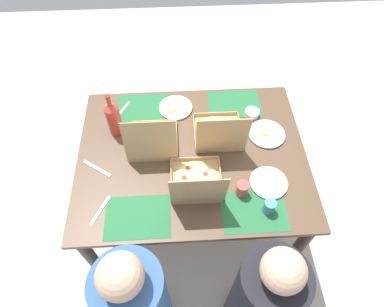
{
  "coord_description": "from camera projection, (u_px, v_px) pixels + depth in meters",
  "views": [
    {
      "loc": [
        0.07,
        1.16,
        2.41
      ],
      "look_at": [
        0.0,
        0.0,
        0.77
      ],
      "focal_mm": 30.14,
      "sensor_mm": 36.0,
      "label": 1
    }
  ],
  "objects": [
    {
      "name": "knife_by_near_right",
      "position": [
        97.0,
        168.0,
        1.94
      ],
      "size": [
        0.18,
        0.13,
        0.0
      ],
      "primitive_type": "cube",
      "rotation": [
        0.0,
        0.0,
        2.54
      ],
      "color": "#B7B7BC",
      "rests_on": "dining_table"
    },
    {
      "name": "plate_middle",
      "position": [
        266.0,
        134.0,
        2.09
      ],
      "size": [
        0.24,
        0.24,
        0.03
      ],
      "color": "white",
      "rests_on": "dining_table"
    },
    {
      "name": "diner_left_seat",
      "position": [
        260.0,
        300.0,
        1.74
      ],
      "size": [
        0.32,
        0.32,
        1.18
      ],
      "color": "black",
      "rests_on": "ground_plane"
    },
    {
      "name": "placemat_far_left",
      "position": [
        254.0,
        211.0,
        1.78
      ],
      "size": [
        0.36,
        0.26,
        0.0
      ],
      "primitive_type": "cube",
      "color": "#236638",
      "rests_on": "dining_table"
    },
    {
      "name": "pizza_box_corner_right",
      "position": [
        219.0,
        133.0,
        2.04
      ],
      "size": [
        0.31,
        0.34,
        0.34
      ],
      "color": "tan",
      "rests_on": "dining_table"
    },
    {
      "name": "diner_right_seat",
      "position": [
        140.0,
        306.0,
        1.7
      ],
      "size": [
        0.32,
        0.32,
        1.24
      ],
      "color": "#33598C",
      "rests_on": "ground_plane"
    },
    {
      "name": "plate_far_right",
      "position": [
        269.0,
        183.0,
        1.88
      ],
      "size": [
        0.22,
        0.22,
        0.02
      ],
      "color": "white",
      "rests_on": "dining_table"
    },
    {
      "name": "placemat_near_left",
      "position": [
        234.0,
        104.0,
        2.26
      ],
      "size": [
        0.36,
        0.26,
        0.0
      ],
      "primitive_type": "cube",
      "color": "#236638",
      "rests_on": "dining_table"
    },
    {
      "name": "dining_table",
      "position": [
        192.0,
        163.0,
        2.09
      ],
      "size": [
        1.42,
        1.12,
        0.77
      ],
      "color": "#3F3328",
      "rests_on": "ground_plane"
    },
    {
      "name": "pizza_box_center",
      "position": [
        153.0,
        141.0,
        2.0
      ],
      "size": [
        0.31,
        0.31,
        0.34
      ],
      "color": "tan",
      "rests_on": "dining_table"
    },
    {
      "name": "plate_far_left",
      "position": [
        175.0,
        108.0,
        2.22
      ],
      "size": [
        0.23,
        0.23,
        0.03
      ],
      "color": "white",
      "rests_on": "dining_table"
    },
    {
      "name": "cup_red",
      "position": [
        242.0,
        189.0,
        1.81
      ],
      "size": [
        0.07,
        0.07,
        0.09
      ],
      "primitive_type": "cylinder",
      "color": "#BF4742",
      "rests_on": "dining_table"
    },
    {
      "name": "pizza_box_corner_left",
      "position": [
        197.0,
        182.0,
        1.83
      ],
      "size": [
        0.3,
        0.34,
        0.33
      ],
      "color": "tan",
      "rests_on": "dining_table"
    },
    {
      "name": "soda_bottle",
      "position": [
        114.0,
        118.0,
        2.0
      ],
      "size": [
        0.09,
        0.09,
        0.32
      ],
      "color": "#B2382D",
      "rests_on": "dining_table"
    },
    {
      "name": "fork_by_far_right",
      "position": [
        100.0,
        211.0,
        1.78
      ],
      "size": [
        0.1,
        0.18,
        0.0
      ],
      "primitive_type": "cube",
      "rotation": [
        0.0,
        0.0,
        4.24
      ],
      "color": "#B7B7BC",
      "rests_on": "dining_table"
    },
    {
      "name": "condiment_bowl",
      "position": [
        252.0,
        113.0,
        2.17
      ],
      "size": [
        0.1,
        0.1,
        0.05
      ],
      "primitive_type": "cylinder",
      "color": "white",
      "rests_on": "dining_table"
    },
    {
      "name": "cup_dark",
      "position": [
        269.0,
        207.0,
        1.75
      ],
      "size": [
        0.07,
        0.07,
        0.09
      ],
      "primitive_type": "cylinder",
      "color": "teal",
      "rests_on": "dining_table"
    },
    {
      "name": "placemat_far_right",
      "position": [
        138.0,
        217.0,
        1.76
      ],
      "size": [
        0.36,
        0.26,
        0.0
      ],
      "primitive_type": "cube",
      "color": "#236638",
      "rests_on": "dining_table"
    },
    {
      "name": "ground_plane",
      "position": [
        192.0,
        208.0,
        2.64
      ],
      "size": [
        6.0,
        6.0,
        0.0
      ],
      "primitive_type": "plane",
      "color": "beige"
    },
    {
      "name": "fork_by_near_left",
      "position": [
        122.0,
        111.0,
        2.21
      ],
      "size": [
        0.11,
        0.17,
        0.0
      ],
      "primitive_type": "cube",
      "rotation": [
        0.0,
        0.0,
        1.06
      ],
      "color": "#B7B7BC",
      "rests_on": "dining_table"
    },
    {
      "name": "placemat_near_right",
      "position": [
        143.0,
        108.0,
        2.24
      ],
      "size": [
        0.36,
        0.26,
        0.0
      ],
      "primitive_type": "cube",
      "color": "#236638",
      "rests_on": "dining_table"
    }
  ]
}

